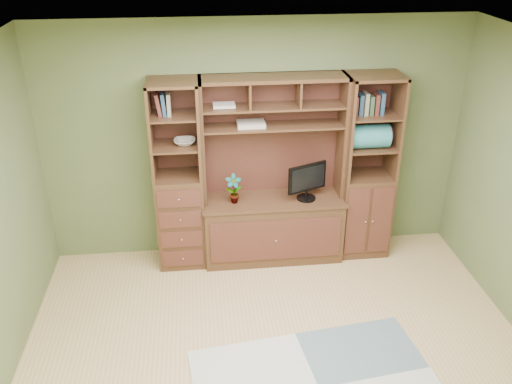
{
  "coord_description": "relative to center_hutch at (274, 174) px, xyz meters",
  "views": [
    {
      "loc": [
        -0.6,
        -3.38,
        3.45
      ],
      "look_at": [
        -0.08,
        1.2,
        1.1
      ],
      "focal_mm": 38.0,
      "sensor_mm": 36.0,
      "label": 1
    }
  ],
  "objects": [
    {
      "name": "blanket_teal",
      "position": [
        0.98,
        -0.01,
        0.39
      ],
      "size": [
        0.43,
        0.25,
        0.25
      ],
      "primitive_type": "cube",
      "color": "teal",
      "rests_on": "right_tower"
    },
    {
      "name": "magazines",
      "position": [
        -0.23,
        0.09,
        0.54
      ],
      "size": [
        0.28,
        0.21,
        0.04
      ],
      "primitive_type": "cube",
      "color": "beige",
      "rests_on": "center_hutch"
    },
    {
      "name": "blanket_red",
      "position": [
        1.17,
        0.12,
        0.36
      ],
      "size": [
        0.34,
        0.19,
        0.19
      ],
      "primitive_type": "cube",
      "color": "brown",
      "rests_on": "right_tower"
    },
    {
      "name": "orchid",
      "position": [
        -0.43,
        -0.03,
        -0.13
      ],
      "size": [
        0.17,
        0.12,
        0.33
      ],
      "primitive_type": "imported",
      "color": "#9B4C34",
      "rests_on": "center_hutch"
    },
    {
      "name": "bowl",
      "position": [
        -0.91,
        0.04,
        0.39
      ],
      "size": [
        0.22,
        0.22,
        0.05
      ],
      "primitive_type": "imported",
      "color": "beige",
      "rests_on": "left_tower"
    },
    {
      "name": "room",
      "position": [
        -0.16,
        -1.73,
        0.28
      ],
      "size": [
        4.6,
        4.1,
        2.64
      ],
      "color": "tan",
      "rests_on": "ground"
    },
    {
      "name": "monitor",
      "position": [
        0.35,
        -0.03,
        -0.02
      ],
      "size": [
        0.5,
        0.36,
        0.56
      ],
      "primitive_type": "cube",
      "rotation": [
        0.0,
        0.0,
        0.4
      ],
      "color": "black",
      "rests_on": "center_hutch"
    },
    {
      "name": "center_hutch",
      "position": [
        0.0,
        0.0,
        0.0
      ],
      "size": [
        1.54,
        0.53,
        2.05
      ],
      "primitive_type": "cube",
      "color": "#482B19",
      "rests_on": "ground"
    },
    {
      "name": "left_tower",
      "position": [
        -1.0,
        0.04,
        0.0
      ],
      "size": [
        0.5,
        0.45,
        2.05
      ],
      "primitive_type": "cube",
      "color": "#482B19",
      "rests_on": "ground"
    },
    {
      "name": "right_tower",
      "position": [
        1.02,
        0.04,
        0.0
      ],
      "size": [
        0.55,
        0.45,
        2.05
      ],
      "primitive_type": "cube",
      "color": "#482B19",
      "rests_on": "ground"
    }
  ]
}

